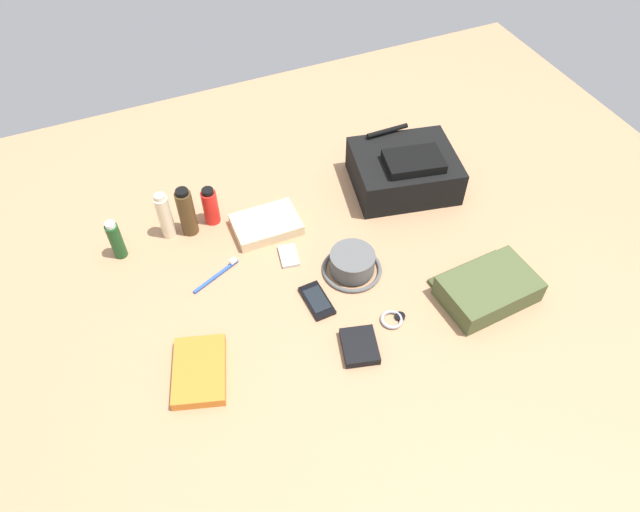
{
  "coord_description": "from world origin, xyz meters",
  "views": [
    {
      "loc": [
        -0.44,
        -1.01,
        1.31
      ],
      "look_at": [
        0.0,
        0.0,
        0.04
      ],
      "focal_mm": 32.77,
      "sensor_mm": 36.0,
      "label": 1
    }
  ],
  "objects_px": {
    "toothbrush": "(219,274)",
    "folded_towel": "(266,225)",
    "shampoo_bottle": "(116,240)",
    "wallet": "(360,346)",
    "lotion_bottle": "(165,216)",
    "bucket_hat": "(352,264)",
    "backpack": "(404,170)",
    "cologne_bottle": "(187,212)",
    "wristwatch": "(393,319)",
    "media_player": "(289,256)",
    "paperback_novel": "(200,371)",
    "cell_phone": "(317,300)",
    "toiletry_pouch": "(487,288)",
    "sunscreen_spray": "(210,206)"
  },
  "relations": [
    {
      "from": "toiletry_pouch",
      "to": "sunscreen_spray",
      "type": "xyz_separation_m",
      "value": [
        -0.62,
        0.59,
        0.03
      ]
    },
    {
      "from": "shampoo_bottle",
      "to": "media_player",
      "type": "bearing_deg",
      "value": -24.56
    },
    {
      "from": "cell_phone",
      "to": "toiletry_pouch",
      "type": "bearing_deg",
      "value": -20.73
    },
    {
      "from": "shampoo_bottle",
      "to": "wallet",
      "type": "relative_size",
      "value": 1.23
    },
    {
      "from": "paperback_novel",
      "to": "shampoo_bottle",
      "type": "bearing_deg",
      "value": 102.35
    },
    {
      "from": "sunscreen_spray",
      "to": "cell_phone",
      "type": "bearing_deg",
      "value": -67.6
    },
    {
      "from": "toothbrush",
      "to": "folded_towel",
      "type": "bearing_deg",
      "value": 32.29
    },
    {
      "from": "media_player",
      "to": "shampoo_bottle",
      "type": "bearing_deg",
      "value": 155.44
    },
    {
      "from": "shampoo_bottle",
      "to": "toothbrush",
      "type": "distance_m",
      "value": 0.32
    },
    {
      "from": "backpack",
      "to": "toiletry_pouch",
      "type": "height_order",
      "value": "backpack"
    },
    {
      "from": "toiletry_pouch",
      "to": "media_player",
      "type": "distance_m",
      "value": 0.58
    },
    {
      "from": "toiletry_pouch",
      "to": "media_player",
      "type": "relative_size",
      "value": 2.92
    },
    {
      "from": "toothbrush",
      "to": "folded_towel",
      "type": "distance_m",
      "value": 0.23
    },
    {
      "from": "cologne_bottle",
      "to": "wallet",
      "type": "distance_m",
      "value": 0.66
    },
    {
      "from": "cologne_bottle",
      "to": "paperback_novel",
      "type": "distance_m",
      "value": 0.51
    },
    {
      "from": "toiletry_pouch",
      "to": "cell_phone",
      "type": "distance_m",
      "value": 0.47
    },
    {
      "from": "toothbrush",
      "to": "wallet",
      "type": "relative_size",
      "value": 1.39
    },
    {
      "from": "sunscreen_spray",
      "to": "media_player",
      "type": "xyz_separation_m",
      "value": [
        0.16,
        -0.24,
        -0.06
      ]
    },
    {
      "from": "paperback_novel",
      "to": "folded_towel",
      "type": "distance_m",
      "value": 0.53
    },
    {
      "from": "backpack",
      "to": "folded_towel",
      "type": "height_order",
      "value": "backpack"
    },
    {
      "from": "sunscreen_spray",
      "to": "folded_towel",
      "type": "relative_size",
      "value": 0.65
    },
    {
      "from": "bucket_hat",
      "to": "wallet",
      "type": "xyz_separation_m",
      "value": [
        -0.1,
        -0.25,
        -0.02
      ]
    },
    {
      "from": "wallet",
      "to": "folded_towel",
      "type": "relative_size",
      "value": 0.55
    },
    {
      "from": "sunscreen_spray",
      "to": "media_player",
      "type": "relative_size",
      "value": 1.41
    },
    {
      "from": "paperback_novel",
      "to": "wristwatch",
      "type": "bearing_deg",
      "value": -5.28
    },
    {
      "from": "cell_phone",
      "to": "paperback_novel",
      "type": "bearing_deg",
      "value": -165.89
    },
    {
      "from": "toiletry_pouch",
      "to": "folded_towel",
      "type": "distance_m",
      "value": 0.68
    },
    {
      "from": "cell_phone",
      "to": "toothbrush",
      "type": "height_order",
      "value": "toothbrush"
    },
    {
      "from": "sunscreen_spray",
      "to": "paperback_novel",
      "type": "relative_size",
      "value": 0.59
    },
    {
      "from": "media_player",
      "to": "toothbrush",
      "type": "bearing_deg",
      "value": 175.71
    },
    {
      "from": "wristwatch",
      "to": "wallet",
      "type": "distance_m",
      "value": 0.13
    },
    {
      "from": "toiletry_pouch",
      "to": "wallet",
      "type": "relative_size",
      "value": 2.44
    },
    {
      "from": "backpack",
      "to": "cell_phone",
      "type": "xyz_separation_m",
      "value": [
        -0.45,
        -0.33,
        -0.06
      ]
    },
    {
      "from": "bucket_hat",
      "to": "paperback_novel",
      "type": "bearing_deg",
      "value": -162.73
    },
    {
      "from": "cologne_bottle",
      "to": "bucket_hat",
      "type": "bearing_deg",
      "value": -41.35
    },
    {
      "from": "lotion_bottle",
      "to": "toothbrush",
      "type": "distance_m",
      "value": 0.25
    },
    {
      "from": "backpack",
      "to": "wristwatch",
      "type": "relative_size",
      "value": 5.24
    },
    {
      "from": "bucket_hat",
      "to": "lotion_bottle",
      "type": "distance_m",
      "value": 0.58
    },
    {
      "from": "sunscreen_spray",
      "to": "toothbrush",
      "type": "distance_m",
      "value": 0.23
    },
    {
      "from": "lotion_bottle",
      "to": "wallet",
      "type": "distance_m",
      "value": 0.7
    },
    {
      "from": "bucket_hat",
      "to": "shampoo_bottle",
      "type": "xyz_separation_m",
      "value": [
        -0.6,
        0.33,
        0.04
      ]
    },
    {
      "from": "bucket_hat",
      "to": "sunscreen_spray",
      "type": "relative_size",
      "value": 1.35
    },
    {
      "from": "cell_phone",
      "to": "folded_towel",
      "type": "bearing_deg",
      "value": 95.67
    },
    {
      "from": "toiletry_pouch",
      "to": "paperback_novel",
      "type": "xyz_separation_m",
      "value": [
        -0.8,
        0.08,
        -0.02
      ]
    },
    {
      "from": "paperback_novel",
      "to": "folded_towel",
      "type": "height_order",
      "value": "folded_towel"
    },
    {
      "from": "shampoo_bottle",
      "to": "paperback_novel",
      "type": "distance_m",
      "value": 0.5
    },
    {
      "from": "backpack",
      "to": "paperback_novel",
      "type": "relative_size",
      "value": 1.68
    },
    {
      "from": "shampoo_bottle",
      "to": "wristwatch",
      "type": "bearing_deg",
      "value": -40.14
    },
    {
      "from": "shampoo_bottle",
      "to": "wallet",
      "type": "xyz_separation_m",
      "value": [
        0.51,
        -0.58,
        -0.05
      ]
    },
    {
      "from": "bucket_hat",
      "to": "paperback_novel",
      "type": "relative_size",
      "value": 0.79
    }
  ]
}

